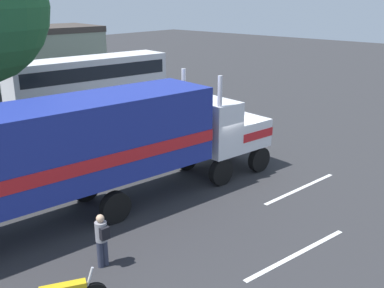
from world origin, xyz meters
name	(u,v)px	position (x,y,z in m)	size (l,w,h in m)	color
ground_plane	(221,172)	(0.00, 0.00, 0.00)	(120.00, 120.00, 0.00)	#2D2D30
lane_stripe_near	(301,189)	(0.67, -3.50, 0.01)	(4.40, 0.16, 0.01)	silver
lane_stripe_mid	(297,254)	(-3.73, -5.77, 0.01)	(4.40, 0.16, 0.01)	silver
semi_truck	(98,143)	(-5.73, 0.98, 2.52)	(14.37, 4.65, 4.50)	silver
person_bystander	(102,238)	(-7.95, -1.90, 0.89)	(0.34, 0.46, 1.63)	#2D3347
parked_bus	(90,77)	(3.54, 14.07, 2.07)	(11.26, 4.20, 3.40)	silver
building_backdrop	(3,55)	(3.49, 25.89, 2.59)	(17.16, 8.47, 4.76)	gray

